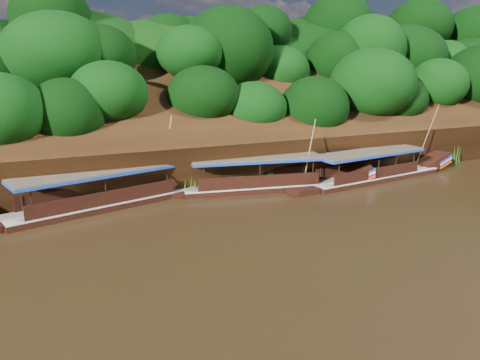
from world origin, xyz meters
name	(u,v)px	position (x,y,z in m)	size (l,w,h in m)	color
ground	(332,223)	(0.00, 0.00, 0.00)	(160.00, 160.00, 0.00)	black
riverbank	(205,138)	(-0.01, 22.73, 1.89)	(120.00, 30.06, 19.40)	black
boat_0	(382,172)	(10.10, 7.47, 0.56)	(15.48, 4.14, 6.50)	black
boat_1	(276,182)	(0.50, 8.20, 0.59)	(15.17, 4.74, 5.89)	black
boat_2	(124,196)	(-10.81, 9.08, 0.59)	(16.46, 6.45, 6.26)	black
reeds	(226,178)	(-2.99, 9.61, 0.91)	(50.96, 2.49, 2.26)	#31681A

